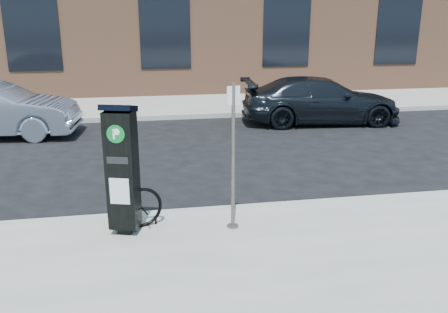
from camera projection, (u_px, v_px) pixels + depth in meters
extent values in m
plane|color=black|center=(211.00, 215.00, 8.20)|extent=(120.00, 120.00, 0.00)
cube|color=gray|center=(165.00, 90.00, 21.38)|extent=(60.00, 12.00, 0.15)
cube|color=#9E9B93|center=(212.00, 212.00, 8.16)|extent=(60.00, 0.12, 0.16)
cube|color=#9E9B93|center=(175.00, 117.00, 15.74)|extent=(60.00, 0.12, 0.16)
cube|color=brown|center=(158.00, 1.00, 23.08)|extent=(28.00, 10.00, 8.00)
cube|color=black|center=(31.00, 24.00, 17.79)|extent=(2.00, 0.06, 3.50)
cube|color=black|center=(165.00, 24.00, 18.64)|extent=(2.00, 0.06, 3.50)
cube|color=black|center=(287.00, 23.00, 19.48)|extent=(2.00, 0.06, 3.50)
cube|color=black|center=(399.00, 23.00, 20.33)|extent=(2.00, 0.06, 3.50)
cube|color=black|center=(126.00, 228.00, 7.23)|extent=(0.26, 0.26, 0.10)
cube|color=black|center=(122.00, 170.00, 6.96)|extent=(0.50, 0.47, 1.77)
cube|color=black|center=(118.00, 108.00, 6.70)|extent=(0.55, 0.52, 0.16)
cylinder|color=#085D22|center=(116.00, 134.00, 6.62)|extent=(0.25, 0.09, 0.26)
cube|color=white|center=(116.00, 134.00, 6.62)|extent=(0.09, 0.03, 0.15)
cube|color=silver|center=(119.00, 191.00, 6.86)|extent=(0.28, 0.09, 0.40)
cube|color=black|center=(117.00, 160.00, 6.73)|extent=(0.30, 0.10, 0.10)
cylinder|color=#514B47|center=(233.00, 226.00, 7.41)|extent=(0.18, 0.18, 0.03)
cylinder|color=#514B47|center=(233.00, 158.00, 7.09)|extent=(0.05, 0.05, 2.25)
cube|color=silver|center=(233.00, 95.00, 6.82)|extent=(0.20, 0.06, 0.27)
torus|color=black|center=(142.00, 208.00, 7.33)|extent=(0.64, 0.22, 0.65)
cylinder|color=black|center=(129.00, 225.00, 7.32)|extent=(0.03, 0.03, 0.13)
cylinder|color=black|center=(156.00, 220.00, 7.49)|extent=(0.03, 0.03, 0.13)
imported|color=black|center=(321.00, 100.00, 15.08)|extent=(5.16, 2.46, 1.45)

